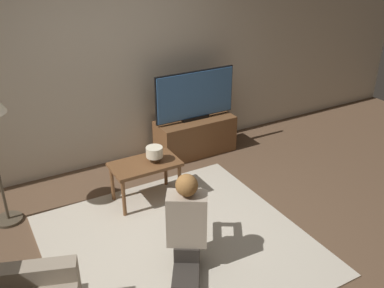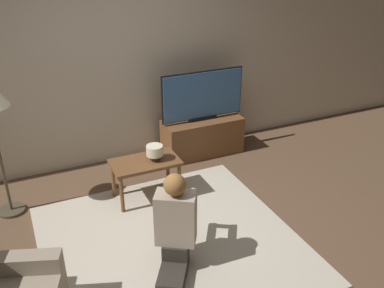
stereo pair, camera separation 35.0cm
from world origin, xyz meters
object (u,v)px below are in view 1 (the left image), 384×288
object	(u,v)px
tv	(195,95)
person_kneeling	(187,224)
coffee_table	(145,168)
table_lamp	(154,153)

from	to	relation	value
tv	person_kneeling	bearing A→B (deg)	-121.67
tv	coffee_table	world-z (taller)	tv
tv	coffee_table	xyz separation A→B (m)	(-1.04, -0.73, -0.41)
coffee_table	table_lamp	world-z (taller)	table_lamp
tv	table_lamp	bearing A→B (deg)	-140.97
coffee_table	table_lamp	distance (m)	0.20
tv	coffee_table	bearing A→B (deg)	-144.76
person_kneeling	table_lamp	xyz separation A→B (m)	(0.23, 1.13, 0.11)
tv	person_kneeling	distance (m)	2.24
person_kneeling	coffee_table	bearing A→B (deg)	-64.40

